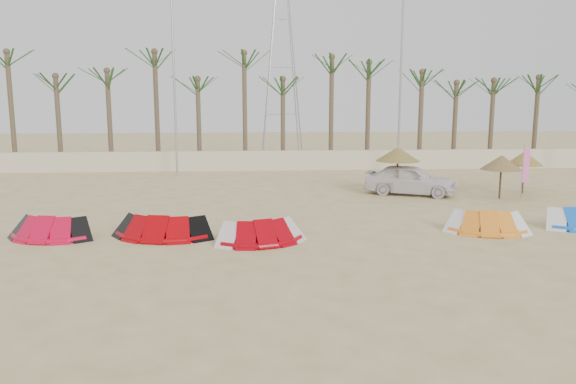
{
  "coord_description": "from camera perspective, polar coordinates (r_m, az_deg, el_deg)",
  "views": [
    {
      "loc": [
        -1.43,
        -15.12,
        4.99
      ],
      "look_at": [
        0.0,
        6.0,
        1.3
      ],
      "focal_mm": 35.0,
      "sensor_mm": 36.0,
      "label": 1
    }
  ],
  "objects": [
    {
      "name": "kite_red_right",
      "position": [
        19.31,
        -2.71,
        -3.82
      ],
      "size": [
        3.33,
        2.2,
        0.9
      ],
      "color": "#A1000A",
      "rests_on": "ground"
    },
    {
      "name": "pylon",
      "position": [
        43.48,
        -0.64,
        3.29
      ],
      "size": [
        3.0,
        3.0,
        14.0
      ],
      "primitive_type": null,
      "color": "#A5A8AD",
      "rests_on": "ground"
    },
    {
      "name": "ground",
      "position": [
        15.99,
        1.46,
        -8.3
      ],
      "size": [
        120.0,
        120.0,
        0.0
      ],
      "primitive_type": "plane",
      "color": "#E0C588",
      "rests_on": "ground"
    },
    {
      "name": "palm_line",
      "position": [
        38.71,
        -0.78,
        12.04
      ],
      "size": [
        52.0,
        4.0,
        7.7
      ],
      "color": "brown",
      "rests_on": "ground"
    },
    {
      "name": "parasol_left",
      "position": [
        28.64,
        11.1,
        3.79
      ],
      "size": [
        2.21,
        2.21,
        2.4
      ],
      "color": "#4C331E",
      "rests_on": "ground"
    },
    {
      "name": "kite_red_mid",
      "position": [
        20.51,
        -12.59,
        -3.23
      ],
      "size": [
        3.72,
        2.18,
        0.9
      ],
      "color": "#A40006",
      "rests_on": "ground"
    },
    {
      "name": "boundary_wall",
      "position": [
        37.4,
        -1.65,
        3.22
      ],
      "size": [
        60.0,
        0.3,
        1.3
      ],
      "primitive_type": "cube",
      "color": "beige",
      "rests_on": "ground"
    },
    {
      "name": "lamp_b",
      "position": [
        35.42,
        -11.43,
        10.95
      ],
      "size": [
        1.25,
        0.14,
        11.0
      ],
      "color": "#A5A8AD",
      "rests_on": "ground"
    },
    {
      "name": "kite_orange",
      "position": [
        21.9,
        19.3,
        -2.74
      ],
      "size": [
        3.18,
        2.09,
        0.9
      ],
      "color": "orange",
      "rests_on": "ground"
    },
    {
      "name": "flag_pink",
      "position": [
        29.49,
        23.05,
        2.39
      ],
      "size": [
        0.44,
        0.18,
        2.61
      ],
      "color": "#A5A8AD",
      "rests_on": "ground"
    },
    {
      "name": "car",
      "position": [
        28.89,
        12.3,
        1.25
      ],
      "size": [
        4.85,
        3.47,
        1.53
      ],
      "primitive_type": "imported",
      "rotation": [
        0.0,
        0.0,
        1.16
      ],
      "color": "white",
      "rests_on": "ground"
    },
    {
      "name": "lamp_c",
      "position": [
        36.38,
        11.42,
        10.92
      ],
      "size": [
        1.25,
        0.14,
        11.0
      ],
      "color": "#A5A8AD",
      "rests_on": "ground"
    },
    {
      "name": "parasol_right",
      "position": [
        30.81,
        22.9,
        3.17
      ],
      "size": [
        1.83,
        1.83,
        2.16
      ],
      "color": "#4C331E",
      "rests_on": "ground"
    },
    {
      "name": "parasol_mid",
      "position": [
        28.84,
        20.87,
        2.82
      ],
      "size": [
        1.98,
        1.98,
        2.12
      ],
      "color": "#4C331E",
      "rests_on": "ground"
    },
    {
      "name": "kite_red_left",
      "position": [
        21.49,
        -22.86,
        -3.19
      ],
      "size": [
        3.21,
        2.03,
        0.9
      ],
      "color": "red",
      "rests_on": "ground"
    }
  ]
}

